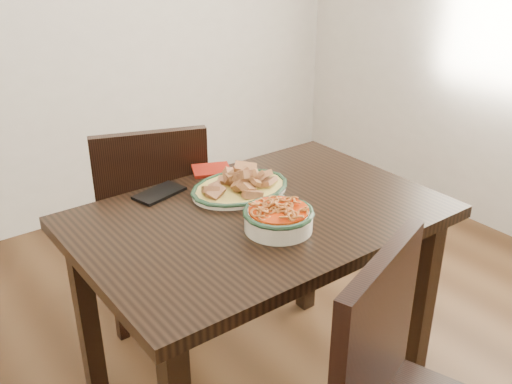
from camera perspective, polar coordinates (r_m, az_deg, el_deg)
dining_table at (r=1.83m, az=0.38°, el=-4.95°), size 1.13×0.75×0.75m
chair_far at (r=2.33m, az=-10.33°, el=-2.35°), size 0.54×0.54×0.89m
fish_plate at (r=1.89m, az=-1.62°, el=1.30°), size 0.34×0.27×0.11m
noodle_bowl at (r=1.66m, az=2.26°, el=-2.42°), size 0.21×0.21×0.08m
smartphone at (r=1.91m, az=-9.63°, el=-0.10°), size 0.19×0.13×0.01m
napkin at (r=2.07m, az=-4.47°, el=2.22°), size 0.17×0.16×0.01m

